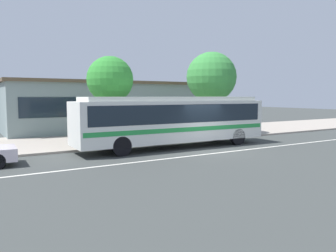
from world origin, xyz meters
The scene contains 11 objects.
ground_plane centered at (0.00, 0.00, 0.00)m, with size 120.00×120.00×0.00m, color #393D3B.
sidewalk_slab centered at (0.00, 7.35, 0.06)m, with size 60.00×8.00×0.12m, color #9F9487.
lane_stripe_center centered at (0.00, -0.80, 0.00)m, with size 56.00×0.16×0.01m, color silver.
transit_bus centered at (-1.15, 2.00, 1.72)m, with size 11.61×2.67×2.95m.
pedestrian_waiting_near_sign centered at (-4.19, 4.56, 1.17)m, with size 0.35×0.35×1.78m.
pedestrian_walking_along_curb centered at (0.32, 3.93, 1.12)m, with size 0.45×0.45×1.72m.
pedestrian_standing_by_tree centered at (1.88, 5.15, 1.14)m, with size 0.48×0.48×1.74m.
bus_stop_sign centered at (2.92, 3.88, 1.60)m, with size 0.09×0.44×2.29m.
street_tree_near_stop centered at (-3.70, 5.37, 3.98)m, with size 2.88×2.88×5.33m.
street_tree_mid_block centered at (4.81, 6.05, 4.43)m, with size 3.83×3.83×6.24m.
station_building centered at (-0.19, 14.63, 2.12)m, with size 18.27×9.31×4.22m.
Camera 1 is at (-11.44, -14.29, 2.99)m, focal length 35.69 mm.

